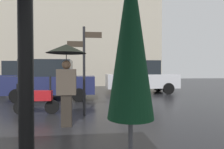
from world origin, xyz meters
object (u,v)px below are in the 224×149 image
pedestrian_with_umbrella (66,62)px  parked_car_right (51,80)px  parked_car_left (140,77)px  street_signpost (84,62)px  parked_scooter (35,97)px  folded_patio_umbrella_far (131,46)px  parked_car_distant (30,77)px

pedestrian_with_umbrella → parked_car_right: pedestrian_with_umbrella is taller
pedestrian_with_umbrella → parked_car_right: (-1.29, 4.73, -0.66)m
parked_car_left → street_signpost: 6.64m
parked_scooter → parked_car_left: size_ratio=0.32×
pedestrian_with_umbrella → street_signpost: street_signpost is taller
folded_patio_umbrella_far → parked_car_right: folded_patio_umbrella_far is taller
pedestrian_with_umbrella → parked_scooter: size_ratio=1.47×
folded_patio_umbrella_far → pedestrian_with_umbrella: (-0.88, 3.51, 0.02)m
folded_patio_umbrella_far → parked_scooter: 5.52m
folded_patio_umbrella_far → pedestrian_with_umbrella: size_ratio=1.11×
parked_car_left → parked_scooter: bearing=52.7°
parked_car_left → street_signpost: street_signpost is taller
parked_car_right → parked_car_distant: bearing=-55.3°
parked_car_distant → street_signpost: bearing=103.1°
pedestrian_with_umbrella → parked_car_left: size_ratio=0.47×
parked_car_left → parked_car_right: bearing=28.1°
folded_patio_umbrella_far → parked_car_right: size_ratio=0.56×
parked_scooter → parked_car_distant: size_ratio=0.32×
parked_car_left → parked_car_right: size_ratio=1.07×
parked_car_left → parked_car_distant: parked_car_left is taller
parked_scooter → street_signpost: 2.00m
parked_car_right → street_signpost: 4.04m
parked_car_distant → pedestrian_with_umbrella: bearing=96.8°
parked_car_left → parked_car_right: (-5.08, -2.10, -0.05)m
parked_car_left → street_signpost: (-3.37, -5.68, 0.68)m
folded_patio_umbrella_far → pedestrian_with_umbrella: 3.62m
parked_car_right → street_signpost: (1.71, -3.58, 0.73)m
street_signpost → parked_car_left: bearing=59.4°
folded_patio_umbrella_far → parked_car_left: size_ratio=0.52×
parked_scooter → parked_car_distant: bearing=98.3°
parked_scooter → parked_car_right: bearing=82.7°
folded_patio_umbrella_far → parked_car_distant: 12.05m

